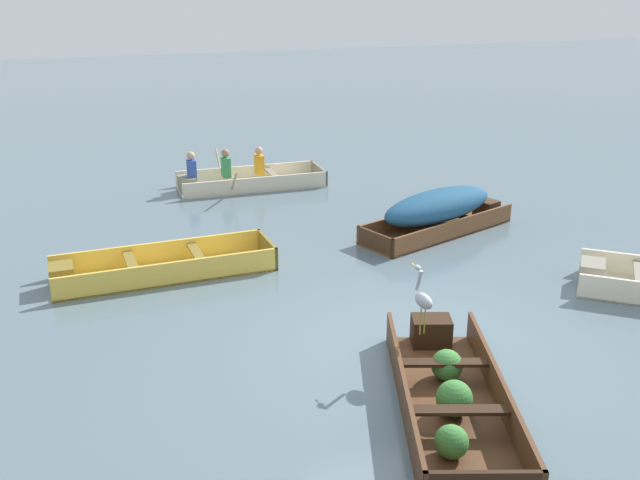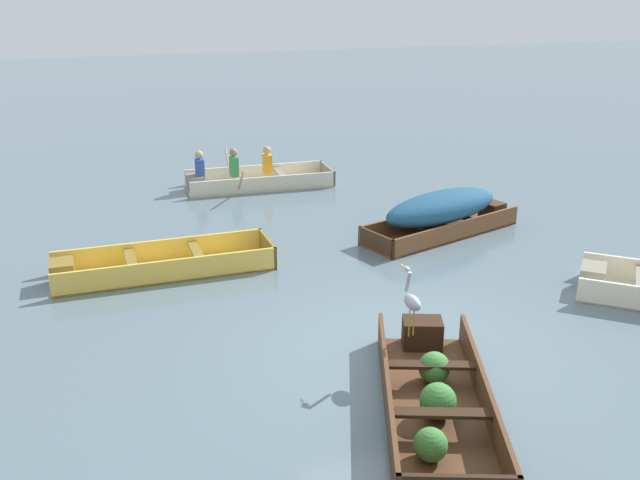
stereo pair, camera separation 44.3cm
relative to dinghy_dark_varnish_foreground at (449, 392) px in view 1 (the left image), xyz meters
name	(u,v)px [view 1 (the left image)]	position (x,y,z in m)	size (l,w,h in m)	color
ground_plane	(420,350)	(0.29, 1.23, -0.17)	(80.00, 80.00, 0.00)	slate
dinghy_dark_varnish_foreground	(449,392)	(0.00, 0.00, 0.00)	(2.12, 3.41, 0.44)	#4C2D19
skiff_yellow_near_moored	(155,268)	(-2.56, 4.87, -0.03)	(3.51, 1.10, 0.39)	#E5BC47
skiff_wooden_brown_mid_moored	(439,209)	(2.72, 5.17, 0.29)	(3.35, 1.91, 0.82)	brown
rowboat_cream_with_crew	(241,179)	(0.00, 9.42, 0.04)	(3.33, 2.39, 0.92)	beige
heron_on_dinghy	(423,298)	(0.10, 0.89, 0.74)	(0.17, 0.46, 0.84)	olive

